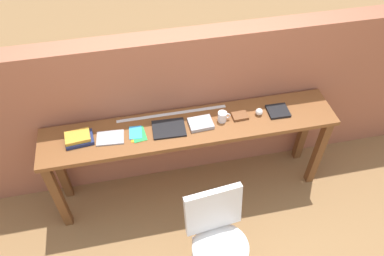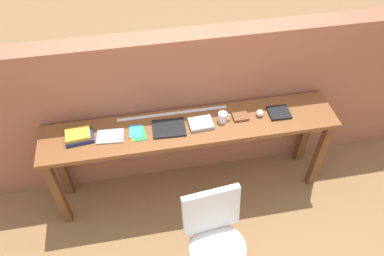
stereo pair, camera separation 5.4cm
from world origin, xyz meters
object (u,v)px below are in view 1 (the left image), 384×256
book_open_centre (169,128)px  leather_journal_brown (240,116)px  book_stack_leftmost (79,138)px  mug (223,117)px  book_repair_rightmost (278,111)px  pamphlet_pile_colourful (137,134)px  sports_ball_small (259,112)px  chair_white_moulded (218,235)px  magazine_cycling (110,138)px

book_open_centre → leather_journal_brown: bearing=4.2°
book_stack_leftmost → leather_journal_brown: (1.34, -0.00, -0.02)m
mug → book_stack_leftmost: bearing=179.4°
book_repair_rightmost → book_open_centre: bearing=-178.1°
pamphlet_pile_colourful → sports_ball_small: 1.05m
book_stack_leftmost → sports_ball_small: (1.51, -0.01, 0.00)m
book_stack_leftmost → chair_white_moulded: bearing=-41.8°
book_open_centre → leather_journal_brown: size_ratio=2.08×
pamphlet_pile_colourful → book_repair_rightmost: size_ratio=1.04×
book_stack_leftmost → leather_journal_brown: 1.34m
mug → book_repair_rightmost: bearing=0.2°
leather_journal_brown → sports_ball_small: (0.17, -0.00, 0.02)m
chair_white_moulded → mug: 0.96m
magazine_cycling → mug: bearing=5.4°
book_stack_leftmost → book_repair_rightmost: (1.69, -0.01, -0.02)m
leather_journal_brown → book_repair_rightmost: leather_journal_brown is taller
magazine_cycling → leather_journal_brown: (1.10, 0.02, 0.01)m
mug → book_repair_rightmost: 0.50m
book_stack_leftmost → magazine_cycling: book_stack_leftmost is taller
magazine_cycling → mug: 0.94m
book_open_centre → sports_ball_small: bearing=3.5°
book_open_centre → book_repair_rightmost: (0.96, 0.01, 0.00)m
mug → pamphlet_pile_colourful: bearing=-179.1°
book_stack_leftmost → book_repair_rightmost: 1.69m
magazine_cycling → book_open_centre: book_open_centre is taller
book_stack_leftmost → book_repair_rightmost: book_stack_leftmost is taller
book_stack_leftmost → mug: size_ratio=2.11×
book_stack_leftmost → sports_ball_small: bearing=-0.3°
leather_journal_brown → magazine_cycling: bearing=179.5°
book_open_centre → book_repair_rightmost: book_repair_rightmost is taller
chair_white_moulded → magazine_cycling: (-0.70, 0.82, 0.36)m
chair_white_moulded → pamphlet_pile_colourful: chair_white_moulded is taller
pamphlet_pile_colourful → book_repair_rightmost: (1.22, 0.01, 0.01)m
magazine_cycling → pamphlet_pile_colourful: (0.22, 0.00, -0.00)m
book_repair_rightmost → chair_white_moulded: bearing=-130.0°
mug → leather_journal_brown: bearing=3.6°
sports_ball_small → mug: bearing=-179.0°
leather_journal_brown → pamphlet_pile_colourful: bearing=179.7°
magazine_cycling → book_repair_rightmost: (1.44, 0.02, 0.00)m
book_stack_leftmost → mug: 1.19m
magazine_cycling → mug: (0.94, 0.01, 0.04)m
book_stack_leftmost → magazine_cycling: (0.25, -0.03, -0.02)m
book_stack_leftmost → magazine_cycling: 0.25m
book_open_centre → sports_ball_small: size_ratio=4.30×
sports_ball_small → book_repair_rightmost: sports_ball_small is taller
book_stack_leftmost → book_repair_rightmost: size_ratio=1.29×
sports_ball_small → book_repair_rightmost: size_ratio=0.35×
pamphlet_pile_colourful → book_open_centre: (0.26, 0.00, 0.00)m
chair_white_moulded → leather_journal_brown: bearing=65.0°
mug → sports_ball_small: bearing=1.0°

